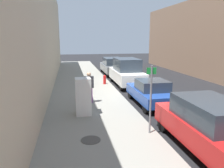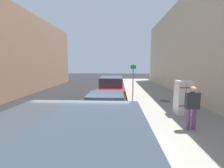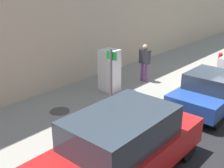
{
  "view_description": "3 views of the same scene",
  "coord_description": "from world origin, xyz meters",
  "px_view_note": "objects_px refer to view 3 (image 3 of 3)",
  "views": [
    {
      "loc": [
        -4.84,
        -12.77,
        3.67
      ],
      "look_at": [
        -2.44,
        -0.53,
        1.06
      ],
      "focal_mm": 35.0,
      "sensor_mm": 36.0,
      "label": 1
    },
    {
      "loc": [
        -0.97,
        4.75,
        2.71
      ],
      "look_at": [
        -0.56,
        -4.37,
        1.51
      ],
      "focal_mm": 24.0,
      "sensor_mm": 36.0,
      "label": 2
    },
    {
      "loc": [
        3.12,
        -11.23,
        4.49
      ],
      "look_at": [
        -2.24,
        -5.07,
        1.5
      ],
      "focal_mm": 45.0,
      "sensor_mm": 36.0,
      "label": 3
    }
  ],
  "objects_px": {
    "discarded_refrigerator": "(109,70)",
    "parked_suv_red": "(121,146)",
    "pedestrian_walking_far": "(145,60)",
    "parked_hatchback_blue": "(212,90)",
    "street_sign_post": "(111,87)",
    "fire_hydrant": "(220,59)"
  },
  "relations": [
    {
      "from": "pedestrian_walking_far",
      "to": "parked_suv_red",
      "type": "distance_m",
      "value": 6.76
    },
    {
      "from": "street_sign_post",
      "to": "parked_suv_red",
      "type": "bearing_deg",
      "value": -42.38
    },
    {
      "from": "discarded_refrigerator",
      "to": "parked_hatchback_blue",
      "type": "height_order",
      "value": "discarded_refrigerator"
    },
    {
      "from": "discarded_refrigerator",
      "to": "parked_suv_red",
      "type": "bearing_deg",
      "value": -45.65
    },
    {
      "from": "fire_hydrant",
      "to": "parked_hatchback_blue",
      "type": "relative_size",
      "value": 0.18
    },
    {
      "from": "fire_hydrant",
      "to": "parked_suv_red",
      "type": "height_order",
      "value": "parked_suv_red"
    },
    {
      "from": "parked_hatchback_blue",
      "to": "street_sign_post",
      "type": "bearing_deg",
      "value": -111.63
    },
    {
      "from": "street_sign_post",
      "to": "pedestrian_walking_far",
      "type": "xyz_separation_m",
      "value": [
        -1.87,
        4.43,
        -0.44
      ]
    },
    {
      "from": "street_sign_post",
      "to": "fire_hydrant",
      "type": "xyz_separation_m",
      "value": [
        -0.22,
        9.29,
        -1.07
      ]
    },
    {
      "from": "fire_hydrant",
      "to": "parked_hatchback_blue",
      "type": "height_order",
      "value": "parked_hatchback_blue"
    },
    {
      "from": "discarded_refrigerator",
      "to": "fire_hydrant",
      "type": "bearing_deg",
      "value": 72.72
    },
    {
      "from": "pedestrian_walking_far",
      "to": "parked_suv_red",
      "type": "height_order",
      "value": "pedestrian_walking_far"
    },
    {
      "from": "parked_suv_red",
      "to": "street_sign_post",
      "type": "bearing_deg",
      "value": 137.62
    },
    {
      "from": "fire_hydrant",
      "to": "parked_hatchback_blue",
      "type": "xyz_separation_m",
      "value": [
        1.76,
        -5.41,
        0.2
      ]
    },
    {
      "from": "discarded_refrigerator",
      "to": "pedestrian_walking_far",
      "type": "xyz_separation_m",
      "value": [
        0.45,
        1.89,
        0.13
      ]
    },
    {
      "from": "street_sign_post",
      "to": "pedestrian_walking_far",
      "type": "bearing_deg",
      "value": 112.86
    },
    {
      "from": "fire_hydrant",
      "to": "parked_suv_red",
      "type": "distance_m",
      "value": 10.84
    },
    {
      "from": "street_sign_post",
      "to": "fire_hydrant",
      "type": "height_order",
      "value": "street_sign_post"
    },
    {
      "from": "discarded_refrigerator",
      "to": "street_sign_post",
      "type": "distance_m",
      "value": 3.49
    },
    {
      "from": "street_sign_post",
      "to": "parked_hatchback_blue",
      "type": "relative_size",
      "value": 0.65
    },
    {
      "from": "parked_suv_red",
      "to": "discarded_refrigerator",
      "type": "bearing_deg",
      "value": 134.35
    },
    {
      "from": "fire_hydrant",
      "to": "pedestrian_walking_far",
      "type": "height_order",
      "value": "pedestrian_walking_far"
    }
  ]
}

